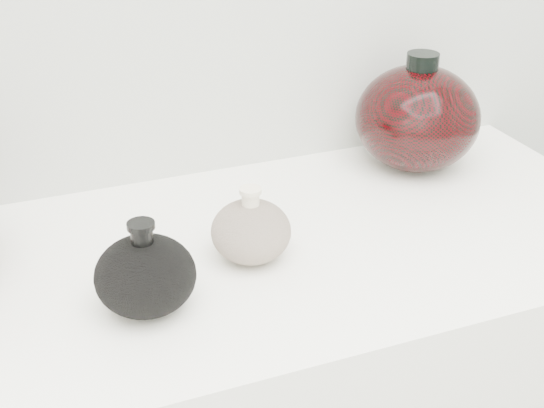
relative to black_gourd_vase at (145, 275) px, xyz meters
name	(u,v)px	position (x,y,z in m)	size (l,w,h in m)	color
black_gourd_vase	(145,275)	(0.00, 0.00, 0.00)	(0.13, 0.13, 0.12)	black
cream_gourd_vase	(251,231)	(0.15, 0.06, -0.01)	(0.11, 0.11, 0.10)	beige
right_round_pot	(417,118)	(0.49, 0.23, 0.04)	(0.23, 0.23, 0.19)	black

